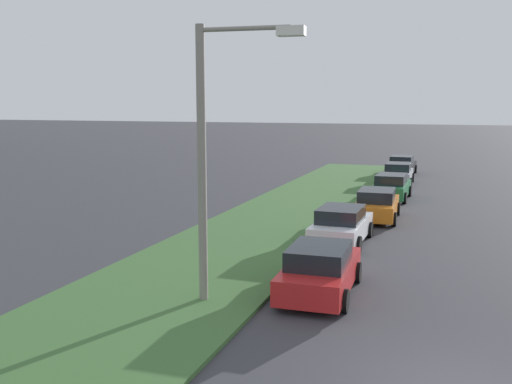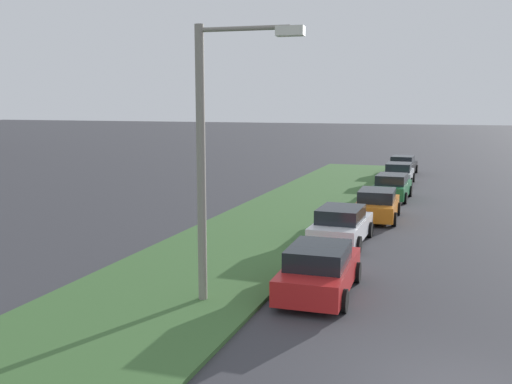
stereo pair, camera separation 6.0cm
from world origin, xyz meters
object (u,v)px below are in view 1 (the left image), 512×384
object	(u,v)px
parked_car_red	(320,270)
streetlight	(214,145)
parked_car_orange	(377,205)
parked_car_silver	(398,174)
parked_car_black	(402,165)
parked_car_white	(341,225)
parked_car_green	(391,187)

from	to	relation	value
parked_car_red	streetlight	size ratio (longest dim) A/B	0.58
parked_car_orange	parked_car_silver	size ratio (longest dim) A/B	1.01
parked_car_black	parked_car_white	bearing A→B (deg)	-178.68
parked_car_red	parked_car_orange	world-z (taller)	same
parked_car_orange	parked_car_green	distance (m)	6.25
parked_car_red	parked_car_green	distance (m)	17.75
parked_car_red	parked_car_green	xyz separation A→B (m)	(17.75, -0.13, 0.00)
parked_car_white	parked_car_silver	size ratio (longest dim) A/B	1.00
parked_car_orange	streetlight	world-z (taller)	streetlight
parked_car_silver	parked_car_orange	bearing A→B (deg)	-179.85
parked_car_black	parked_car_silver	bearing A→B (deg)	-175.72
parked_car_orange	parked_car_silver	bearing A→B (deg)	-0.84
parked_car_black	streetlight	distance (m)	32.11
parked_car_red	parked_car_white	distance (m)	6.32
parked_car_white	parked_car_black	world-z (taller)	same
parked_car_red	streetlight	bearing A→B (deg)	123.36
parked_car_orange	parked_car_green	size ratio (longest dim) A/B	1.00
parked_car_red	streetlight	distance (m)	4.79
parked_car_white	parked_car_black	distance (m)	23.76
parked_car_orange	parked_car_green	bearing A→B (deg)	-2.05
parked_car_silver	parked_car_white	bearing A→B (deg)	177.62
parked_car_black	parked_car_green	bearing A→B (deg)	-175.84
parked_car_red	parked_car_green	world-z (taller)	same
parked_car_white	parked_car_green	bearing A→B (deg)	-2.73
parked_car_white	parked_car_green	size ratio (longest dim) A/B	1.00
parked_car_red	parked_car_silver	xyz separation A→B (m)	(24.39, 0.13, 0.00)
parked_car_red	streetlight	world-z (taller)	streetlight
parked_car_red	parked_car_black	bearing A→B (deg)	-1.33
streetlight	parked_car_red	bearing A→B (deg)	-54.60
parked_car_white	parked_car_red	bearing A→B (deg)	-173.87
parked_car_red	streetlight	xyz separation A→B (m)	(-1.78, 2.51, 3.67)
parked_car_white	parked_car_silver	distance (m)	18.10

